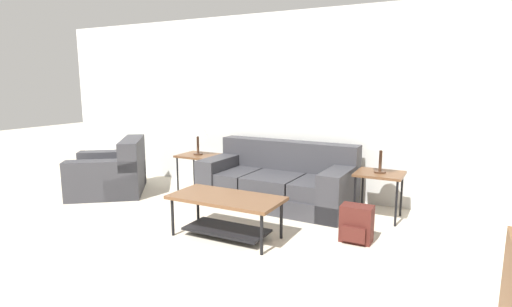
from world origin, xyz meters
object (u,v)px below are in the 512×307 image
(table_lamp_left, at_px, (198,129))
(backpack, at_px, (356,224))
(couch, at_px, (278,182))
(side_table_right, at_px, (379,177))
(side_table_left, at_px, (198,158))
(armchair, at_px, (111,174))
(coffee_table, at_px, (226,207))
(table_lamp_right, at_px, (382,140))

(table_lamp_left, xyz_separation_m, backpack, (2.58, -0.86, -0.76))
(couch, height_order, side_table_right, couch)
(side_table_left, bearing_deg, armchair, -149.76)
(couch, relative_size, table_lamp_left, 4.00)
(couch, relative_size, coffee_table, 1.71)
(table_lamp_right, bearing_deg, armchair, -170.15)
(coffee_table, distance_m, table_lamp_right, 1.99)
(side_table_right, bearing_deg, couch, -179.35)
(coffee_table, relative_size, side_table_left, 2.11)
(side_table_right, bearing_deg, backpack, -93.68)
(couch, bearing_deg, table_lamp_left, 179.35)
(couch, xyz_separation_m, table_lamp_left, (-1.32, 0.02, 0.66))
(table_lamp_right, xyz_separation_m, backpack, (-0.06, -0.86, -0.76))
(table_lamp_left, bearing_deg, backpack, -18.35)
(armchair, height_order, coffee_table, armchair)
(table_lamp_right, height_order, backpack, table_lamp_right)
(armchair, xyz_separation_m, side_table_left, (1.12, 0.65, 0.22))
(table_lamp_left, xyz_separation_m, table_lamp_right, (2.63, 0.00, 0.00))
(armchair, xyz_separation_m, coffee_table, (2.45, -0.71, 0.05))
(table_lamp_left, bearing_deg, couch, -0.65)
(armchair, height_order, side_table_left, armchair)
(armchair, bearing_deg, couch, 14.65)
(coffee_table, bearing_deg, side_table_left, 134.28)
(couch, bearing_deg, side_table_left, 179.35)
(side_table_left, relative_size, backpack, 1.47)
(couch, bearing_deg, side_table_right, 0.65)
(couch, distance_m, armchair, 2.52)
(couch, distance_m, side_table_left, 1.34)
(armchair, bearing_deg, side_table_right, 9.85)
(table_lamp_left, relative_size, backpack, 1.32)
(coffee_table, height_order, backpack, coffee_table)
(table_lamp_left, bearing_deg, side_table_right, 0.00)
(backpack, bearing_deg, coffee_table, -157.91)
(side_table_right, relative_size, table_lamp_left, 1.11)
(side_table_left, xyz_separation_m, side_table_right, (2.63, 0.00, 0.00))
(side_table_left, relative_size, table_lamp_right, 1.11)
(armchair, height_order, table_lamp_left, table_lamp_left)
(couch, relative_size, armchair, 1.40)
(armchair, bearing_deg, side_table_left, 30.24)
(armchair, relative_size, coffee_table, 1.22)
(coffee_table, bearing_deg, table_lamp_left, 134.28)
(couch, height_order, backpack, couch)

